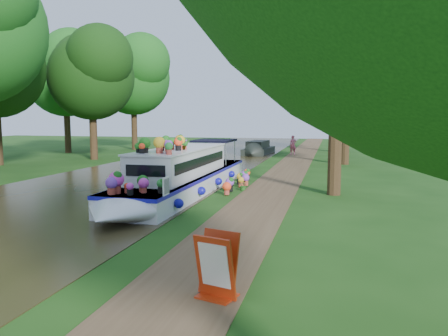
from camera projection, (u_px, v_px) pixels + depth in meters
ground at (225, 204)px, 15.70m from camera, size 100.00×100.00×0.00m
canal_water at (77, 197)px, 17.15m from camera, size 10.00×100.00×0.02m
towpath at (258, 206)px, 15.41m from camera, size 2.20×100.00×0.03m
plant_boat at (181, 173)px, 17.74m from camera, size 2.29×13.52×2.23m
tree_near_overhang at (338, 27)px, 16.98m from camera, size 5.52×5.28×8.99m
tree_near_mid at (347, 66)px, 28.40m from camera, size 6.90×6.60×9.40m
tree_near_far at (338, 73)px, 39.06m from camera, size 7.59×7.26×10.30m
tree_far_c at (92, 70)px, 31.78m from camera, size 7.13×6.82×9.59m
tree_far_d at (133, 72)px, 41.69m from camera, size 8.05×7.70×10.85m
tree_far_h at (66, 71)px, 37.86m from camera, size 7.82×7.48×10.49m
second_boat at (258, 149)px, 36.76m from camera, size 2.12×6.01×1.14m
sandwich_board at (217, 269)px, 7.46m from camera, size 0.75×0.73×1.12m
pedestrian_pink at (293, 145)px, 36.16m from camera, size 0.66×0.51×1.60m
verge_plant at (243, 185)px, 18.64m from camera, size 0.48×0.44×0.44m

